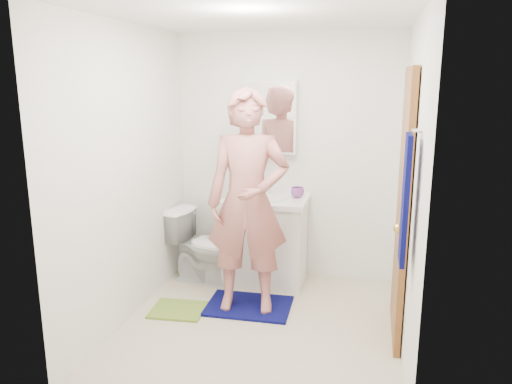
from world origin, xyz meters
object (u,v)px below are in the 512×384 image
medicine_cabinet (271,117)px  soap_dispenser (234,187)px  toothbrush_cup (297,192)px  toilet (205,246)px  vanity_cabinet (266,242)px  man (248,202)px  towel (405,200)px

medicine_cabinet → soap_dispenser: (-0.30, -0.27, -0.65)m
toothbrush_cup → soap_dispenser: bearing=-168.6°
toilet → vanity_cabinet: bearing=-66.1°
vanity_cabinet → soap_dispenser: size_ratio=3.94×
medicine_cabinet → man: 1.08m
vanity_cabinet → man: size_ratio=0.43×
vanity_cabinet → towel: towel is taller
soap_dispenser → man: bearing=-64.6°
vanity_cabinet → medicine_cabinet: medicine_cabinet is taller
vanity_cabinet → toilet: size_ratio=1.11×
medicine_cabinet → soap_dispenser: 0.76m
towel → soap_dispenser: bearing=135.8°
soap_dispenser → towel: bearing=-44.2°
vanity_cabinet → towel: size_ratio=1.00×
towel → soap_dispenser: size_ratio=3.94×
soap_dispenser → toilet: bearing=-162.5°
medicine_cabinet → toilet: 1.42m
medicine_cabinet → towel: medicine_cabinet is taller
soap_dispenser → toothbrush_cup: (0.59, 0.12, -0.05)m
soap_dispenser → toothbrush_cup: bearing=11.4°
medicine_cabinet → man: medicine_cabinet is taller
man → medicine_cabinet: bearing=81.2°
vanity_cabinet → man: bearing=-91.4°
toilet → soap_dispenser: 0.66m
towel → toothbrush_cup: towel is taller
man → soap_dispenser: bearing=107.6°
toilet → medicine_cabinet: bearing=-47.4°
toilet → soap_dispenser: size_ratio=3.54×
medicine_cabinet → soap_dispenser: medicine_cabinet is taller
towel → toilet: bearing=142.6°
toothbrush_cup → towel: bearing=-60.3°
medicine_cabinet → toothbrush_cup: medicine_cabinet is taller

